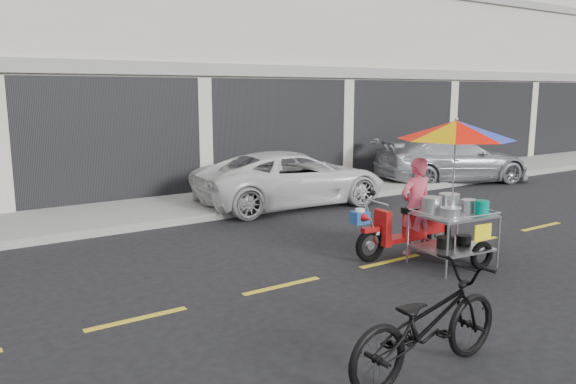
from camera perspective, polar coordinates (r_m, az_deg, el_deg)
ground at (r=8.86m, az=10.34°, el=-6.94°), size 90.00×90.00×0.00m
sidewalk at (r=13.22m, az=-6.45°, el=-0.80°), size 45.00×3.00×0.15m
shophouse_block at (r=18.86m, az=-6.25°, el=15.19°), size 36.00×8.11×10.40m
centerline at (r=8.86m, az=10.34°, el=-6.92°), size 42.00×0.10×0.01m
white_pickup at (r=12.82m, az=0.40°, el=1.40°), size 4.61×2.39×1.24m
silver_pickup at (r=16.72m, az=16.31°, el=3.17°), size 4.81×3.07×1.30m
near_bicycle at (r=5.43m, az=13.94°, el=-12.77°), size 1.93×0.72×1.00m
food_vendor_rig at (r=8.77m, az=15.16°, el=2.04°), size 2.21×1.91×2.22m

